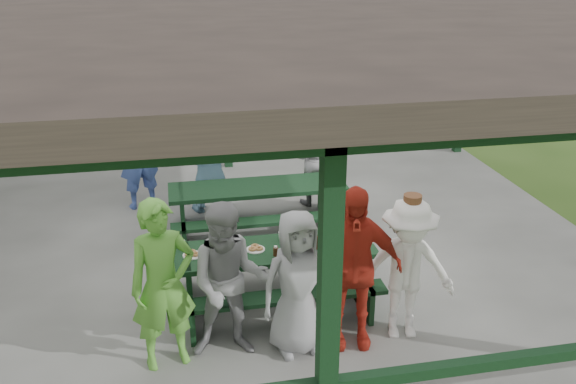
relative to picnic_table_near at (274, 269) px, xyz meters
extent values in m
plane|color=#304F18|center=(-0.04, 1.20, -0.57)|extent=(90.00, 90.00, 0.00)
cube|color=slate|center=(-0.04, 1.20, -0.52)|extent=(10.00, 8.00, 0.10)
cube|color=black|center=(-0.04, -2.60, 1.03)|extent=(0.15, 0.15, 3.00)
cube|color=black|center=(-0.04, 5.00, 1.03)|extent=(0.15, 0.15, 3.00)
cube|color=black|center=(4.76, 5.00, 1.03)|extent=(0.15, 0.15, 3.00)
cube|color=black|center=(-2.44, 5.00, 0.43)|extent=(4.65, 0.10, 0.10)
cube|color=black|center=(2.36, 5.00, 0.43)|extent=(4.65, 0.10, 0.10)
cube|color=black|center=(-0.04, -2.60, 2.43)|extent=(9.80, 0.15, 0.20)
cube|color=black|center=(-0.04, 5.00, 2.43)|extent=(9.80, 0.15, 0.20)
cube|color=#2E2621|center=(-0.04, 1.20, 2.65)|extent=(10.60, 8.60, 0.24)
cube|color=black|center=(0.00, 0.00, 0.25)|extent=(2.38, 0.75, 0.06)
cube|color=black|center=(0.00, -0.55, -0.04)|extent=(2.38, 0.28, 0.05)
cube|color=black|center=(0.00, 0.55, -0.04)|extent=(2.38, 0.28, 0.05)
cube|color=black|center=(-1.01, 0.00, -0.09)|extent=(0.06, 0.70, 0.75)
cube|color=black|center=(1.01, 0.00, -0.09)|extent=(0.06, 0.70, 0.75)
cube|color=black|center=(-1.01, 0.00, -0.24)|extent=(0.06, 1.39, 0.45)
cube|color=black|center=(1.01, 0.00, -0.24)|extent=(0.06, 1.39, 0.45)
cube|color=black|center=(0.11, 2.00, 0.25)|extent=(2.60, 0.75, 0.06)
cube|color=black|center=(0.11, 1.45, -0.04)|extent=(2.60, 0.28, 0.05)
cube|color=black|center=(0.11, 2.55, -0.04)|extent=(2.60, 0.28, 0.05)
cube|color=black|center=(-1.01, 2.00, -0.09)|extent=(0.06, 0.70, 0.75)
cube|color=black|center=(1.23, 2.00, -0.09)|extent=(0.06, 0.70, 0.75)
cube|color=black|center=(-1.01, 2.00, -0.24)|extent=(0.06, 1.39, 0.45)
cube|color=black|center=(1.23, 2.00, -0.24)|extent=(0.06, 1.39, 0.45)
cylinder|color=white|center=(-0.95, 0.00, 0.29)|extent=(0.22, 0.22, 0.01)
torus|color=#9C6037|center=(-0.99, -0.02, 0.31)|extent=(0.10, 0.10, 0.03)
torus|color=#9C6037|center=(-0.91, -0.02, 0.31)|extent=(0.10, 0.10, 0.03)
torus|color=#9C6037|center=(-0.95, 0.04, 0.31)|extent=(0.10, 0.10, 0.03)
cylinder|color=white|center=(-0.22, 0.00, 0.29)|extent=(0.22, 0.22, 0.01)
torus|color=#9C6037|center=(-0.26, -0.02, 0.31)|extent=(0.10, 0.10, 0.03)
torus|color=#9C6037|center=(-0.18, -0.02, 0.31)|extent=(0.10, 0.10, 0.03)
torus|color=#9C6037|center=(-0.22, 0.04, 0.31)|extent=(0.10, 0.10, 0.03)
cylinder|color=white|center=(0.44, 0.00, 0.29)|extent=(0.22, 0.22, 0.01)
torus|color=#9C6037|center=(0.40, -0.02, 0.31)|extent=(0.10, 0.10, 0.03)
torus|color=#9C6037|center=(0.48, -0.02, 0.31)|extent=(0.10, 0.10, 0.03)
torus|color=#9C6037|center=(0.44, 0.04, 0.31)|extent=(0.10, 0.10, 0.03)
cylinder|color=white|center=(1.13, 0.00, 0.29)|extent=(0.22, 0.22, 0.01)
torus|color=#9C6037|center=(1.09, -0.02, 0.31)|extent=(0.10, 0.10, 0.03)
torus|color=#9C6037|center=(1.17, -0.02, 0.31)|extent=(0.10, 0.10, 0.03)
torus|color=#9C6037|center=(1.13, 0.04, 0.31)|extent=(0.10, 0.10, 0.03)
cylinder|color=#381E0F|center=(-1.21, -0.18, 0.33)|extent=(0.06, 0.06, 0.10)
cylinder|color=#381E0F|center=(-0.01, -0.18, 0.33)|extent=(0.06, 0.06, 0.10)
cylinder|color=#381E0F|center=(0.31, -0.18, 0.33)|extent=(0.06, 0.06, 0.10)
cylinder|color=#381E0F|center=(0.46, -0.18, 0.33)|extent=(0.06, 0.06, 0.10)
cylinder|color=#381E0F|center=(0.78, -0.18, 0.33)|extent=(0.06, 0.06, 0.10)
cone|color=white|center=(-1.06, 0.20, 0.33)|extent=(0.09, 0.09, 0.10)
cone|color=white|center=(-0.64, 0.20, 0.33)|extent=(0.09, 0.09, 0.10)
cone|color=white|center=(0.14, 0.20, 0.33)|extent=(0.09, 0.09, 0.10)
cone|color=white|center=(0.26, 0.20, 0.33)|extent=(0.09, 0.09, 0.10)
imported|color=#5BA737|center=(-1.27, -0.88, 0.45)|extent=(0.75, 0.58, 1.83)
imported|color=gray|center=(-0.61, -0.85, 0.39)|extent=(0.90, 0.74, 1.72)
imported|color=gray|center=(0.09, -0.91, 0.34)|extent=(0.85, 0.62, 1.61)
imported|color=#AE2719|center=(0.67, -0.90, 0.45)|extent=(1.13, 0.61, 1.83)
imported|color=white|center=(1.30, -0.89, 0.35)|extent=(1.14, 0.76, 1.63)
cylinder|color=brown|center=(1.30, -0.89, 1.10)|extent=(0.37, 0.37, 0.02)
cylinder|color=brown|center=(1.30, -0.89, 1.16)|extent=(0.22, 0.22, 0.11)
imported|color=#8BBDD6|center=(-0.53, 3.00, 0.35)|extent=(1.56, 0.64, 1.64)
imported|color=#4058A7|center=(-1.65, 3.32, 0.43)|extent=(0.77, 0.65, 1.81)
imported|color=gray|center=(1.16, 2.91, 0.34)|extent=(0.90, 0.78, 1.61)
imported|color=silver|center=(3.34, 10.03, 0.15)|extent=(5.40, 2.87, 1.44)
cube|color=navy|center=(-2.69, 10.00, 0.17)|extent=(2.88, 2.22, 0.11)
cube|color=navy|center=(-2.96, 9.41, 0.40)|extent=(2.39, 1.09, 0.37)
cube|color=navy|center=(-2.43, 10.59, 0.40)|extent=(2.39, 1.09, 0.37)
cube|color=navy|center=(-3.88, 10.52, 0.40)|extent=(0.57, 1.20, 0.37)
cube|color=navy|center=(-1.51, 9.48, 0.40)|extent=(0.57, 1.20, 0.37)
cylinder|color=black|center=(-3.73, 9.70, -0.22)|extent=(0.71, 0.44, 0.70)
cylinder|color=yellow|center=(-3.73, 9.70, -0.22)|extent=(0.32, 0.29, 0.26)
cylinder|color=black|center=(-3.17, 10.97, -0.22)|extent=(0.71, 0.44, 0.70)
cylinder|color=yellow|center=(-3.17, 10.97, -0.22)|extent=(0.32, 0.29, 0.26)
cylinder|color=black|center=(-2.21, 9.03, -0.22)|extent=(0.71, 0.44, 0.70)
cylinder|color=yellow|center=(-2.21, 9.03, -0.22)|extent=(0.32, 0.29, 0.26)
cylinder|color=black|center=(-1.66, 10.29, -0.22)|extent=(0.71, 0.44, 0.70)
cylinder|color=yellow|center=(-1.66, 10.29, -0.22)|extent=(0.32, 0.29, 0.26)
cube|color=navy|center=(-1.09, 9.29, 0.08)|extent=(0.87, 0.44, 0.07)
cone|color=#F2590C|center=(-3.92, 10.54, 0.49)|extent=(0.17, 0.34, 0.37)
cylinder|color=#332214|center=(-1.51, 16.77, 0.85)|extent=(0.36, 0.36, 2.84)
cylinder|color=#332214|center=(4.40, 15.38, 0.53)|extent=(0.36, 0.36, 2.20)
cylinder|color=#332214|center=(10.48, 14.28, 0.73)|extent=(0.36, 0.36, 2.59)
cylinder|color=#332214|center=(10.30, 15.41, 1.17)|extent=(0.36, 0.36, 3.48)
camera|label=1|loc=(-1.06, -6.27, 3.61)|focal=38.00mm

